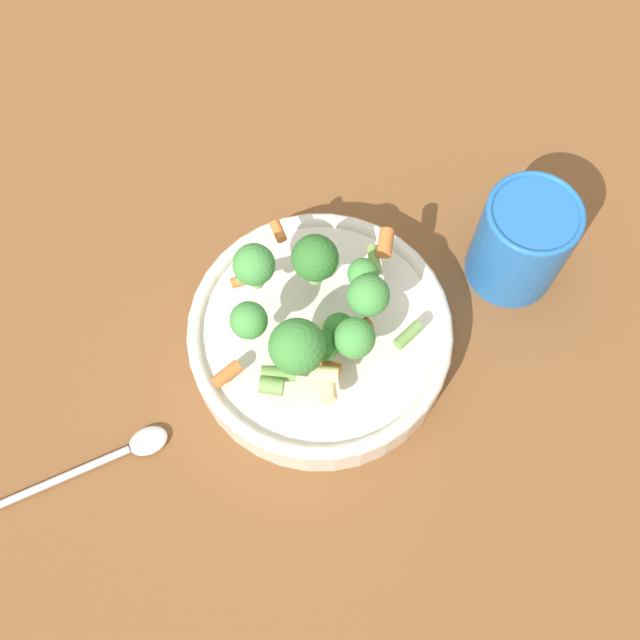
{
  "coord_description": "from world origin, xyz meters",
  "views": [
    {
      "loc": [
        0.26,
        -0.03,
        0.67
      ],
      "look_at": [
        0.0,
        0.0,
        0.06
      ],
      "focal_mm": 42.0,
      "sensor_mm": 36.0,
      "label": 1
    }
  ],
  "objects": [
    {
      "name": "ground_plane",
      "position": [
        0.0,
        0.0,
        0.0
      ],
      "size": [
        3.0,
        3.0,
        0.0
      ],
      "primitive_type": "plane",
      "color": "brown"
    },
    {
      "name": "bowl",
      "position": [
        0.0,
        0.0,
        0.03
      ],
      "size": [
        0.24,
        0.24,
        0.05
      ],
      "color": "silver",
      "rests_on": "ground_plane"
    },
    {
      "name": "pasta_salad",
      "position": [
        0.0,
        -0.01,
        0.1
      ],
      "size": [
        0.17,
        0.19,
        0.08
      ],
      "color": "#8CB766",
      "rests_on": "bowl"
    },
    {
      "name": "cup",
      "position": [
        -0.06,
        0.2,
        0.06
      ],
      "size": [
        0.09,
        0.09,
        0.11
      ],
      "color": "#2366B2",
      "rests_on": "ground_plane"
    },
    {
      "name": "spoon",
      "position": [
        0.09,
        -0.21,
        0.01
      ],
      "size": [
        0.08,
        0.19,
        0.01
      ],
      "rotation": [
        0.0,
        0.0,
        8.18
      ],
      "color": "silver",
      "rests_on": "ground_plane"
    }
  ]
}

